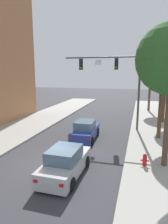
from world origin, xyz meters
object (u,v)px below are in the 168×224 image
object	(u,v)px
street_tree_second	(163,70)
street_tree_third	(167,66)
fire_hydrant	(145,160)
car_lead_blue	(85,131)
car_following_silver	(65,163)
street_tree_farthest	(151,67)
traffic_signal_mast	(117,74)

from	to	relation	value
street_tree_second	street_tree_third	world-z (taller)	street_tree_third
fire_hydrant	street_tree_second	xyz separation A→B (m)	(1.20, 5.71, 5.19)
street_tree_second	street_tree_third	xyz separation A→B (m)	(0.90, 6.02, 0.49)
car_lead_blue	car_following_silver	bearing A→B (deg)	-84.78
car_following_silver	street_tree_farthest	world-z (taller)	street_tree_farthest
car_following_silver	street_tree_second	size ratio (longest dim) A/B	0.58
car_following_silver	street_tree_farthest	size ratio (longest dim) A/B	0.54
traffic_signal_mast	street_tree_third	distance (m)	6.25
car_lead_blue	fire_hydrant	world-z (taller)	car_lead_blue
car_following_silver	street_tree_second	xyz separation A→B (m)	(5.38, 7.80, 4.98)
car_lead_blue	car_following_silver	world-z (taller)	same
fire_hydrant	street_tree_third	world-z (taller)	street_tree_third
fire_hydrant	street_tree_third	xyz separation A→B (m)	(2.10, 11.73, 5.68)
car_lead_blue	car_following_silver	xyz separation A→B (m)	(0.57, -6.25, 0.00)
street_tree_farthest	car_following_silver	bearing A→B (deg)	-103.76
car_following_silver	street_tree_third	bearing A→B (deg)	65.57
street_tree_farthest	street_tree_third	bearing A→B (deg)	-78.98
traffic_signal_mast	street_tree_second	distance (m)	4.38
traffic_signal_mast	car_following_silver	size ratio (longest dim) A/B	1.76
car_lead_blue	street_tree_second	distance (m)	7.91
fire_hydrant	street_tree_second	world-z (taller)	street_tree_second
street_tree_second	car_following_silver	bearing A→B (deg)	-124.59
car_following_silver	street_tree_farthest	xyz separation A→B (m)	(5.00, 20.40, 5.53)
fire_hydrant	street_tree_third	distance (m)	13.20
street_tree_third	traffic_signal_mast	bearing A→B (deg)	-140.15
traffic_signal_mast	street_tree_third	size ratio (longest dim) A/B	0.91
fire_hydrant	street_tree_third	bearing A→B (deg)	79.84
street_tree_second	street_tree_farthest	distance (m)	12.62
traffic_signal_mast	street_tree_farthest	bearing A→B (deg)	71.76
street_tree_farthest	street_tree_second	bearing A→B (deg)	-88.27
street_tree_second	street_tree_farthest	size ratio (longest dim) A/B	0.93
traffic_signal_mast	street_tree_third	xyz separation A→B (m)	(4.76, 3.97, 0.81)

